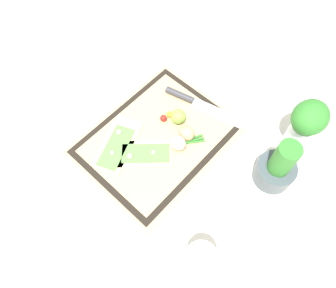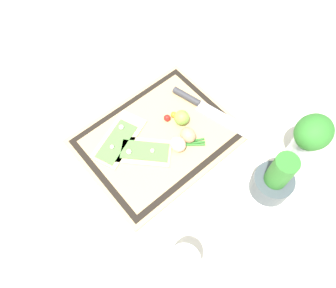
{
  "view_description": "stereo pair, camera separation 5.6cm",
  "coord_description": "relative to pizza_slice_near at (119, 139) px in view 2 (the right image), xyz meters",
  "views": [
    {
      "loc": [
        0.34,
        0.36,
        0.92
      ],
      "look_at": [
        0.0,
        0.05,
        0.03
      ],
      "focal_mm": 35.0,
      "sensor_mm": 36.0,
      "label": 1
    },
    {
      "loc": [
        0.3,
        0.4,
        0.92
      ],
      "look_at": [
        0.0,
        0.05,
        0.03
      ],
      "focal_mm": 35.0,
      "sensor_mm": 36.0,
      "label": 2
    }
  ],
  "objects": [
    {
      "name": "pizza_slice_far",
      "position": [
        -0.03,
        0.08,
        0.0
      ],
      "size": [
        0.19,
        0.2,
        0.02
      ],
      "color": "beige",
      "rests_on": "cutting_board"
    },
    {
      "name": "cherry_tomato_yellow",
      "position": [
        -0.19,
        0.05,
        0.0
      ],
      "size": [
        0.02,
        0.02,
        0.02
      ],
      "primitive_type": "sphere",
      "color": "gold",
      "rests_on": "cutting_board"
    },
    {
      "name": "herb_pot",
      "position": [
        -0.24,
        0.41,
        0.04
      ],
      "size": [
        0.11,
        0.11,
        0.18
      ],
      "color": "#3D474C",
      "rests_on": "ground_plane"
    },
    {
      "name": "pizza_slice_near",
      "position": [
        0.0,
        0.0,
        0.0
      ],
      "size": [
        0.21,
        0.16,
        0.02
      ],
      "color": "beige",
      "rests_on": "cutting_board"
    },
    {
      "name": "herb_glass",
      "position": [
        -0.39,
        0.39,
        0.09
      ],
      "size": [
        0.11,
        0.1,
        0.19
      ],
      "color": "silver",
      "rests_on": "ground_plane"
    },
    {
      "name": "scallion_bunch",
      "position": [
        -0.09,
        0.1,
        -0.0
      ],
      "size": [
        0.23,
        0.17,
        0.01
      ],
      "color": "#2D7528",
      "rests_on": "cutting_board"
    },
    {
      "name": "sauce_jar",
      "position": [
        0.1,
        0.41,
        0.03
      ],
      "size": [
        0.08,
        0.08,
        0.11
      ],
      "color": "silver",
      "rests_on": "ground_plane"
    },
    {
      "name": "ground_plane",
      "position": [
        -0.1,
        0.07,
        -0.02
      ],
      "size": [
        6.0,
        6.0,
        0.0
      ],
      "primitive_type": "plane",
      "color": "silver"
    },
    {
      "name": "cutting_board",
      "position": [
        -0.1,
        0.07,
        -0.01
      ],
      "size": [
        0.48,
        0.37,
        0.02
      ],
      "color": "tan",
      "rests_on": "ground_plane"
    },
    {
      "name": "egg_brown",
      "position": [
        -0.17,
        0.14,
        0.02
      ],
      "size": [
        0.05,
        0.05,
        0.05
      ],
      "primitive_type": "ellipsoid",
      "color": "tan",
      "rests_on": "cutting_board"
    },
    {
      "name": "knife",
      "position": [
        -0.28,
        0.07,
        0.0
      ],
      "size": [
        0.1,
        0.3,
        0.02
      ],
      "color": "silver",
      "rests_on": "cutting_board"
    },
    {
      "name": "lime",
      "position": [
        -0.19,
        0.08,
        0.02
      ],
      "size": [
        0.05,
        0.05,
        0.05
      ],
      "primitive_type": "sphere",
      "color": "#7FB742",
      "rests_on": "cutting_board"
    },
    {
      "name": "cherry_tomato_red",
      "position": [
        -0.16,
        0.04,
        0.01
      ],
      "size": [
        0.02,
        0.02,
        0.02
      ],
      "primitive_type": "sphere",
      "color": "red",
      "rests_on": "cutting_board"
    },
    {
      "name": "egg_pink",
      "position": [
        -0.12,
        0.14,
        0.02
      ],
      "size": [
        0.05,
        0.05,
        0.05
      ],
      "primitive_type": "ellipsoid",
      "color": "beige",
      "rests_on": "cutting_board"
    }
  ]
}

